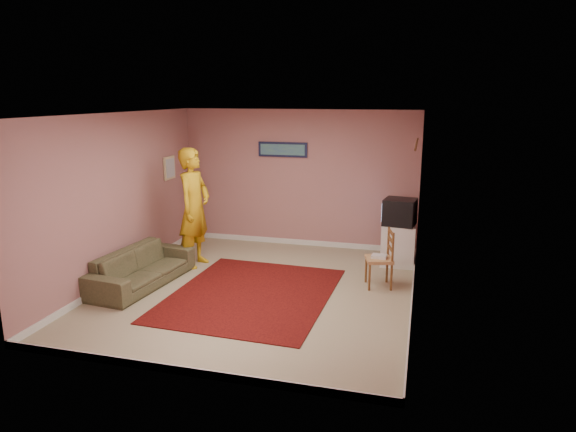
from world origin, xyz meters
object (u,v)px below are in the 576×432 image
(chair_b, at_px, (379,252))
(sofa, at_px, (142,267))
(crt_tv, at_px, (400,212))
(person, at_px, (194,208))
(chair_a, at_px, (401,233))
(tv_cabinet, at_px, (398,245))

(chair_b, xyz_separation_m, sofa, (-3.52, -0.86, -0.27))
(crt_tv, height_order, person, person)
(chair_a, height_order, sofa, chair_a)
(chair_b, distance_m, person, 3.17)
(chair_b, bearing_deg, chair_a, 153.56)
(chair_b, distance_m, sofa, 3.64)
(crt_tv, xyz_separation_m, sofa, (-3.74, -1.99, -0.65))
(tv_cabinet, relative_size, chair_b, 1.45)
(tv_cabinet, height_order, crt_tv, crt_tv)
(chair_a, xyz_separation_m, sofa, (-3.78, -2.13, -0.25))
(chair_b, height_order, person, person)
(chair_b, relative_size, person, 0.24)
(tv_cabinet, relative_size, person, 0.35)
(chair_a, height_order, person, person)
(chair_b, height_order, sofa, chair_b)
(sofa, height_order, person, person)
(crt_tv, bearing_deg, chair_b, -92.18)
(tv_cabinet, height_order, chair_a, chair_a)
(crt_tv, distance_m, chair_b, 1.22)
(chair_a, bearing_deg, person, -170.94)
(tv_cabinet, relative_size, chair_a, 1.51)
(tv_cabinet, xyz_separation_m, crt_tv, (-0.01, 0.00, 0.58))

